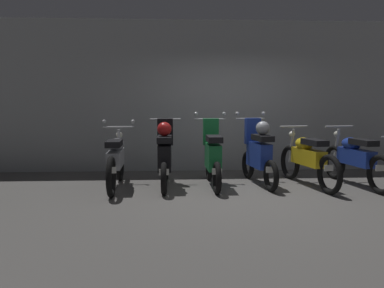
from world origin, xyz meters
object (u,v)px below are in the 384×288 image
motorbike_slot_5 (355,158)px  motorbike_slot_2 (213,156)px  motorbike_slot_1 (165,155)px  motorbike_slot_3 (258,153)px  motorbike_slot_0 (116,160)px  motorbike_slot_4 (307,158)px

motorbike_slot_5 → motorbike_slot_2: bearing=177.5°
motorbike_slot_1 → motorbike_slot_5: 3.34m
motorbike_slot_1 → motorbike_slot_3: 1.67m
motorbike_slot_0 → motorbike_slot_1: 0.84m
motorbike_slot_2 → motorbike_slot_5: size_ratio=0.87×
motorbike_slot_1 → motorbike_slot_4: motorbike_slot_1 is taller
motorbike_slot_4 → motorbike_slot_5: (0.84, -0.04, 0.00)m
motorbike_slot_1 → motorbike_slot_3: (1.67, 0.13, 0.00)m
motorbike_slot_3 → motorbike_slot_5: 1.69m
motorbike_slot_3 → motorbike_slot_0: bearing=-176.1°
motorbike_slot_1 → motorbike_slot_5: (3.34, -0.09, -0.08)m
motorbike_slot_3 → motorbike_slot_4: bearing=-11.9°
motorbike_slot_5 → motorbike_slot_3: bearing=172.6°
motorbike_slot_2 → motorbike_slot_4: 1.67m
motorbike_slot_0 → motorbike_slot_4: size_ratio=1.01×
motorbike_slot_4 → motorbike_slot_5: 0.84m
motorbike_slot_1 → motorbike_slot_3: size_ratio=1.00×
motorbike_slot_2 → motorbike_slot_5: 2.51m
motorbike_slot_1 → motorbike_slot_4: (2.50, -0.05, -0.08)m
motorbike_slot_0 → motorbike_slot_2: (1.67, 0.06, 0.04)m
motorbike_slot_4 → motorbike_slot_0: bearing=179.9°
motorbike_slot_1 → motorbike_slot_5: bearing=-1.5°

